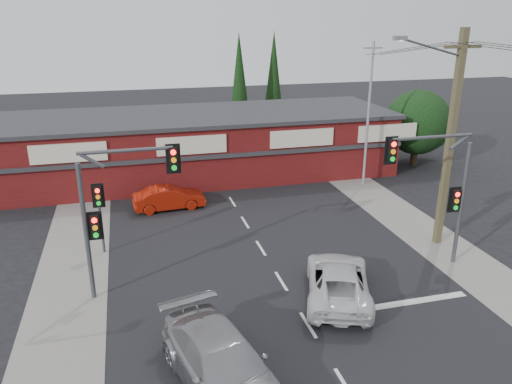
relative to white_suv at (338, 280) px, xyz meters
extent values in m
plane|color=black|center=(-1.78, 0.39, -0.72)|extent=(120.00, 120.00, 0.00)
cube|color=black|center=(-1.78, 5.39, -0.71)|extent=(14.00, 70.00, 0.01)
cube|color=gray|center=(-10.28, 5.39, -0.71)|extent=(3.00, 70.00, 0.02)
cube|color=gray|center=(6.72, 5.39, -0.71)|extent=(3.00, 70.00, 0.02)
cube|color=silver|center=(1.72, -1.11, -0.70)|extent=(6.50, 0.35, 0.01)
imported|color=silver|center=(0.00, 0.00, 0.00)|extent=(4.03, 5.65, 1.43)
imported|color=#929597|center=(-5.35, -3.87, 0.12)|extent=(3.67, 6.17, 1.67)
imported|color=#981909|center=(-5.49, 11.17, -0.05)|extent=(4.12, 1.72, 1.33)
cube|color=silver|center=(-1.78, -1.53, -0.70)|extent=(0.12, 1.60, 0.01)
cube|color=silver|center=(-1.78, 1.68, -0.70)|extent=(0.12, 1.60, 0.01)
cube|color=silver|center=(-1.78, 4.90, -0.70)|extent=(0.12, 1.60, 0.01)
cube|color=silver|center=(-1.78, 8.12, -0.70)|extent=(0.12, 1.60, 0.01)
cube|color=silver|center=(-1.78, 11.33, -0.70)|extent=(0.12, 1.60, 0.01)
cube|color=silver|center=(-1.78, 14.55, -0.70)|extent=(0.12, 1.60, 0.01)
cube|color=#4E0F10|center=(-2.78, 17.39, 1.28)|extent=(26.00, 8.00, 4.00)
cube|color=#2D2D30|center=(-2.78, 17.39, 3.38)|extent=(26.40, 8.40, 0.25)
cube|color=beige|center=(-10.78, 13.34, 2.38)|extent=(4.20, 0.12, 1.10)
cube|color=beige|center=(-3.78, 13.34, 2.38)|extent=(4.20, 0.12, 1.10)
cube|color=beige|center=(3.22, 13.34, 2.38)|extent=(4.20, 0.12, 1.10)
cube|color=beige|center=(9.22, 13.34, 2.38)|extent=(4.20, 0.12, 1.10)
cube|color=#2D2D30|center=(-2.78, 13.29, 1.58)|extent=(26.00, 0.15, 0.25)
cylinder|color=#2D2116|center=(12.72, 15.39, 0.18)|extent=(0.50, 0.50, 1.80)
sphere|color=black|center=(12.72, 15.39, 2.48)|extent=(4.60, 4.60, 4.60)
sphere|color=black|center=(14.22, 16.39, 1.78)|extent=(3.40, 3.40, 3.40)
sphere|color=black|center=(11.42, 16.79, 1.58)|extent=(2.80, 2.80, 2.80)
cylinder|color=#2D2116|center=(1.72, 24.39, 0.28)|extent=(0.24, 0.24, 2.00)
cone|color=black|center=(1.72, 24.39, 4.78)|extent=(1.80, 1.80, 7.50)
cylinder|color=#2D2116|center=(5.22, 26.39, 0.28)|extent=(0.24, 0.24, 2.00)
cone|color=black|center=(5.22, 26.39, 4.78)|extent=(1.80, 1.80, 7.50)
cylinder|color=#47494C|center=(-9.28, 2.39, 2.03)|extent=(0.18, 0.18, 5.50)
cylinder|color=#47494C|center=(-7.58, 2.39, 5.13)|extent=(3.40, 0.14, 0.14)
cylinder|color=#47494C|center=(-8.77, 2.39, 4.83)|extent=(0.82, 0.14, 0.63)
cube|color=black|center=(-5.88, 2.39, 4.68)|extent=(0.32, 0.22, 0.95)
cube|color=black|center=(-5.88, 2.46, 4.68)|extent=(0.55, 0.04, 1.15)
cylinder|color=#FF0C07|center=(-5.88, 2.26, 4.98)|extent=(0.20, 0.06, 0.20)
cylinder|color=orange|center=(-5.88, 2.26, 4.68)|extent=(0.20, 0.06, 0.20)
cylinder|color=#0CE526|center=(-5.88, 2.26, 4.38)|extent=(0.20, 0.06, 0.20)
cube|color=black|center=(-8.93, 2.39, 2.28)|extent=(0.32, 0.22, 0.95)
cube|color=black|center=(-8.93, 2.46, 2.28)|extent=(0.55, 0.04, 1.15)
cylinder|color=#FF0C07|center=(-8.93, 2.26, 2.58)|extent=(0.20, 0.06, 0.20)
cylinder|color=orange|center=(-8.93, 2.26, 2.28)|extent=(0.20, 0.06, 0.20)
cylinder|color=#0CE526|center=(-8.93, 2.26, 1.98)|extent=(0.20, 0.06, 0.20)
cylinder|color=#47494C|center=(6.22, 1.39, 2.03)|extent=(0.18, 0.18, 5.50)
cylinder|color=#47494C|center=(4.42, 1.39, 5.13)|extent=(3.60, 0.14, 0.14)
cylinder|color=#47494C|center=(5.68, 1.39, 4.83)|extent=(0.82, 0.14, 0.63)
cube|color=black|center=(2.62, 1.39, 4.68)|extent=(0.32, 0.22, 0.95)
cube|color=black|center=(2.62, 1.46, 4.68)|extent=(0.55, 0.04, 1.15)
cylinder|color=#FF0C07|center=(2.62, 1.26, 4.98)|extent=(0.20, 0.06, 0.20)
cylinder|color=orange|center=(2.62, 1.26, 4.68)|extent=(0.20, 0.06, 0.20)
cylinder|color=#0CE526|center=(2.62, 1.26, 4.38)|extent=(0.20, 0.06, 0.20)
cube|color=black|center=(5.87, 1.39, 2.28)|extent=(0.32, 0.22, 0.95)
cube|color=black|center=(5.87, 1.46, 2.28)|extent=(0.55, 0.04, 1.15)
cylinder|color=#FF0C07|center=(5.87, 1.26, 2.58)|extent=(0.20, 0.06, 0.20)
cylinder|color=orange|center=(5.87, 1.26, 2.28)|extent=(0.20, 0.06, 0.20)
cylinder|color=#0CE526|center=(5.87, 1.26, 1.98)|extent=(0.20, 0.06, 0.20)
cylinder|color=#47494C|center=(-8.98, 6.39, 0.78)|extent=(0.12, 0.12, 3.00)
cube|color=black|center=(-8.98, 6.39, 2.08)|extent=(0.32, 0.22, 0.95)
cube|color=black|center=(-8.98, 6.46, 2.08)|extent=(0.55, 0.04, 1.15)
cylinder|color=#FF0C07|center=(-8.98, 6.26, 2.38)|extent=(0.20, 0.06, 0.20)
cylinder|color=orange|center=(-8.98, 6.26, 2.08)|extent=(0.20, 0.06, 0.20)
cylinder|color=#0CE526|center=(-8.98, 6.26, 1.78)|extent=(0.20, 0.06, 0.20)
cube|color=brown|center=(6.72, 3.39, 4.28)|extent=(0.30, 0.30, 10.00)
cube|color=brown|center=(6.72, 3.39, 8.48)|extent=(1.80, 0.14, 0.14)
cylinder|color=#47494C|center=(5.12, 3.24, 8.48)|extent=(3.23, 0.39, 0.89)
cube|color=slate|center=(3.52, 3.09, 8.88)|extent=(0.55, 0.25, 0.18)
cylinder|color=silver|center=(3.52, 3.09, 8.78)|extent=(0.28, 0.28, 0.05)
cylinder|color=gray|center=(7.22, 12.39, 3.78)|extent=(0.16, 0.16, 9.00)
cube|color=gray|center=(7.22, 12.39, 7.88)|extent=(1.20, 0.10, 0.10)
cylinder|color=black|center=(6.37, 7.89, 8.08)|extent=(0.73, 9.01, 1.22)
cylinder|color=black|center=(6.97, 7.89, 8.08)|extent=(0.52, 9.00, 1.22)
cylinder|color=black|center=(7.56, 7.89, 8.08)|extent=(0.31, 9.00, 1.22)
camera|label=1|loc=(-7.47, -15.76, 9.81)|focal=35.00mm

